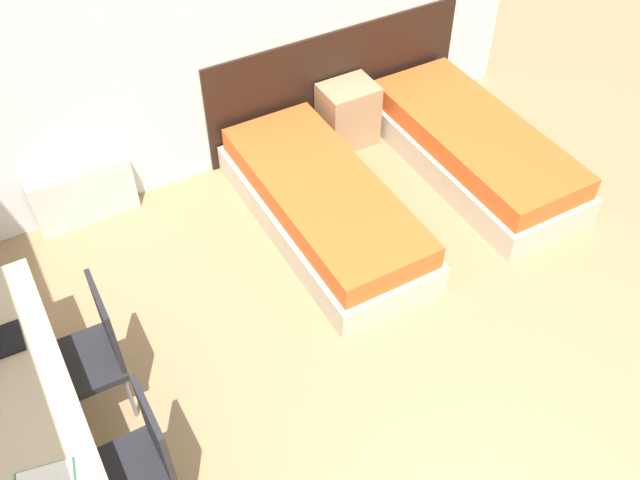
# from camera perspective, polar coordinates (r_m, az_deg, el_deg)

# --- Properties ---
(wall_back) EXTENTS (5.58, 0.05, 2.70)m
(wall_back) POSITION_cam_1_polar(r_m,az_deg,el_deg) (5.38, -9.18, 17.30)
(wall_back) COLOR white
(wall_back) RESTS_ON ground_plane
(headboard_panel) EXTENTS (2.37, 0.03, 0.95)m
(headboard_panel) POSITION_cam_1_polar(r_m,az_deg,el_deg) (6.19, 1.27, 12.53)
(headboard_panel) COLOR black
(headboard_panel) RESTS_ON ground_plane
(bed_near_window) EXTENTS (0.85, 2.01, 0.43)m
(bed_near_window) POSITION_cam_1_polar(r_m,az_deg,el_deg) (5.36, 0.29, 2.74)
(bed_near_window) COLOR beige
(bed_near_window) RESTS_ON ground_plane
(bed_near_door) EXTENTS (0.85, 2.01, 0.43)m
(bed_near_door) POSITION_cam_1_polar(r_m,az_deg,el_deg) (6.02, 12.19, 7.19)
(bed_near_door) COLOR beige
(bed_near_door) RESTS_ON ground_plane
(nightstand) EXTENTS (0.46, 0.35, 0.55)m
(nightstand) POSITION_cam_1_polar(r_m,az_deg,el_deg) (6.15, 2.24, 10.02)
(nightstand) COLOR tan
(nightstand) RESTS_ON ground_plane
(radiator) EXTENTS (0.76, 0.12, 0.48)m
(radiator) POSITION_cam_1_polar(r_m,az_deg,el_deg) (5.68, -18.33, 3.39)
(radiator) COLOR silver
(radiator) RESTS_ON ground_plane
(desk) EXTENTS (0.59, 2.05, 0.77)m
(desk) POSITION_cam_1_polar(r_m,az_deg,el_deg) (4.02, -22.55, -13.92)
(desk) COLOR #C6B28E
(desk) RESTS_ON ground_plane
(chair_near_laptop) EXTENTS (0.45, 0.45, 0.95)m
(chair_near_laptop) POSITION_cam_1_polar(r_m,az_deg,el_deg) (4.31, -17.91, -8.43)
(chair_near_laptop) COLOR #232328
(chair_near_laptop) RESTS_ON ground_plane
(chair_near_notebook) EXTENTS (0.44, 0.44, 0.95)m
(chair_near_notebook) POSITION_cam_1_polar(r_m,az_deg,el_deg) (3.86, -14.48, -16.93)
(chair_near_notebook) COLOR #232328
(chair_near_notebook) RESTS_ON ground_plane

